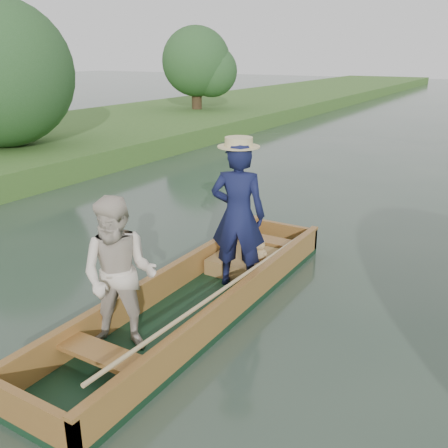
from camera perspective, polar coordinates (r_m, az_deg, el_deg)
The scene contains 3 objects.
ground at distance 6.19m, azimuth -2.90°, elevation -9.91°, with size 120.00×120.00×0.00m, color #283D30.
trees_far at distance 11.44m, azimuth 17.21°, elevation 15.51°, with size 22.57×15.96×4.38m.
punt at distance 5.87m, azimuth -3.62°, elevation -4.71°, with size 1.21×5.00×2.01m.
Camera 1 is at (3.05, -4.48, 3.00)m, focal length 40.00 mm.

